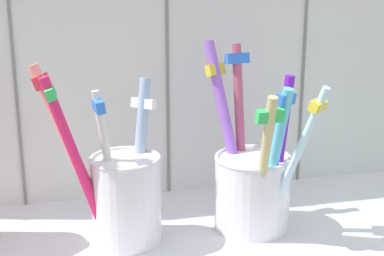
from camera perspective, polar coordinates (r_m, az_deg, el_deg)
The scene contains 4 objects.
counter_slab at distance 57.52cm, azimuth -0.09°, elevation -11.26°, with size 64.00×22.00×2.00cm, color silver.
tile_wall_back at distance 63.00cm, azimuth -2.71°, elevation 11.60°, with size 64.00×2.20×45.00cm.
toothbrush_cup_left at distance 53.71cm, azimuth -6.88°, elevation -6.38°, with size 11.56×7.17×17.20cm.
toothbrush_cup_right at distance 56.45cm, azimuth 6.21°, elevation -5.47°, with size 8.65×12.54×18.15cm.
Camera 1 is at (-11.96, -49.66, 27.45)cm, focal length 53.55 mm.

